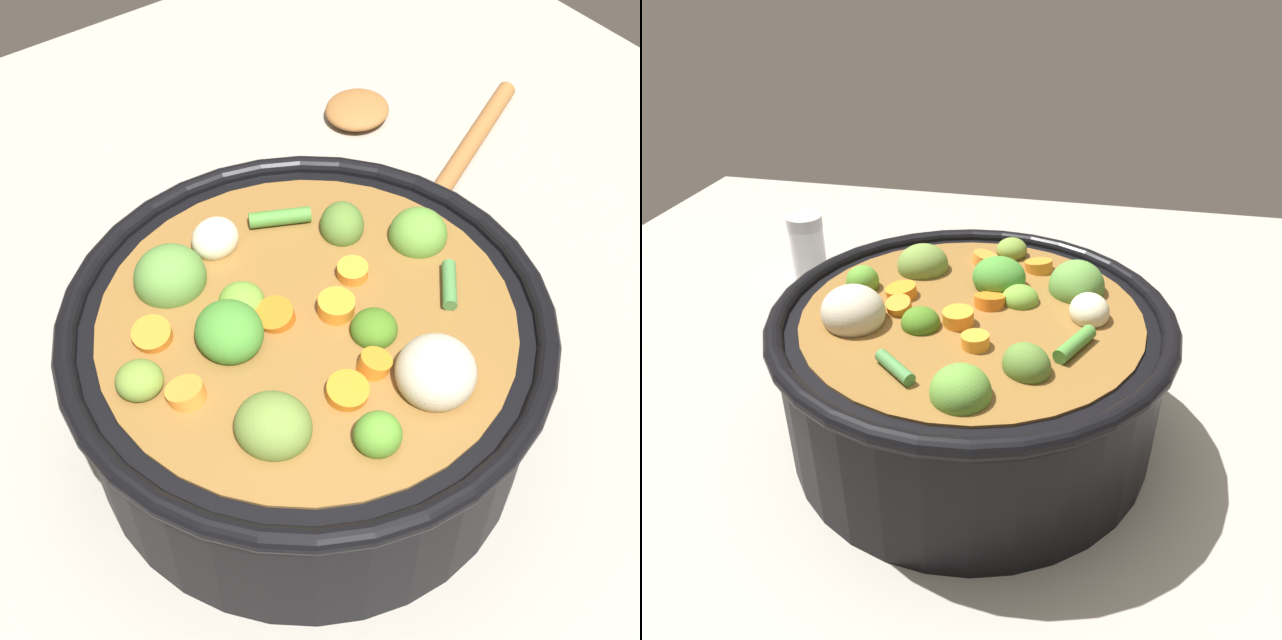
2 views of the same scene
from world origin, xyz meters
The scene contains 3 objects.
ground_plane centered at (0.00, 0.00, 0.00)m, with size 1.10×1.10×0.00m, color #9E998E.
cooking_pot centered at (0.00, 0.00, 0.06)m, with size 0.30×0.30×0.14m.
wooden_spoon centered at (-0.26, -0.21, 0.01)m, with size 0.18×0.19×0.02m.
Camera 1 is at (0.20, 0.28, 0.51)m, focal length 49.38 mm.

